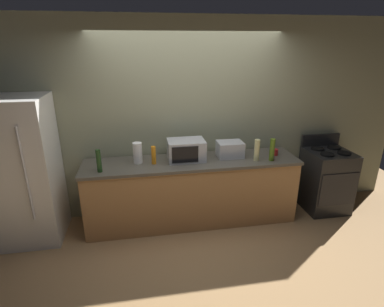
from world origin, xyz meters
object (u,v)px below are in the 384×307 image
object	(u,v)px
refrigerator	(25,171)
microwave	(186,150)
toaster_oven	(230,149)
mug_red	(275,152)
bottle_olive_oil	(272,150)
stove_range	(326,180)
bottle_vinegar	(257,150)
bottle_dish_soap	(154,155)
paper_towel_roll	(138,153)
bottle_wine	(99,161)

from	to	relation	value
refrigerator	microwave	world-z (taller)	refrigerator
toaster_oven	mug_red	bearing A→B (deg)	-4.53
refrigerator	bottle_olive_oil	size ratio (longest dim) A/B	6.06
microwave	mug_red	distance (m)	1.23
stove_range	bottle_vinegar	bearing A→B (deg)	-173.40
microwave	stove_range	bearing A→B (deg)	-1.33
refrigerator	bottle_dish_soap	bearing A→B (deg)	-0.79
paper_towel_roll	bottle_olive_oil	size ratio (longest dim) A/B	0.91
bottle_olive_oil	mug_red	bearing A→B (deg)	53.97
mug_red	microwave	bearing A→B (deg)	178.24
toaster_oven	paper_towel_roll	world-z (taller)	paper_towel_roll
bottle_wine	microwave	bearing A→B (deg)	11.26
stove_range	bottle_olive_oil	size ratio (longest dim) A/B	3.64
bottle_olive_oil	refrigerator	bearing A→B (deg)	176.83
refrigerator	bottle_olive_oil	xyz separation A→B (m)	(3.08, -0.17, 0.15)
stove_range	bottle_vinegar	world-z (taller)	bottle_vinegar
stove_range	mug_red	world-z (taller)	stove_range
paper_towel_roll	bottle_vinegar	world-z (taller)	bottle_vinegar
refrigerator	stove_range	distance (m)	4.07
stove_range	bottle_vinegar	xyz separation A→B (m)	(-1.17, -0.13, 0.58)
microwave	paper_towel_roll	size ratio (longest dim) A/B	1.78
microwave	mug_red	size ratio (longest dim) A/B	5.64
microwave	bottle_olive_oil	bearing A→B (deg)	-11.24
paper_towel_roll	bottle_dish_soap	xyz separation A→B (m)	(0.20, -0.07, -0.02)
refrigerator	bottle_vinegar	distance (m)	2.89
stove_range	bottle_dish_soap	xyz separation A→B (m)	(-2.50, -0.02, 0.56)
bottle_wine	mug_red	xyz separation A→B (m)	(2.32, 0.18, -0.10)
microwave	mug_red	world-z (taller)	microwave
stove_range	paper_towel_roll	bearing A→B (deg)	178.93
toaster_oven	mug_red	size ratio (longest dim) A/B	4.00
bottle_olive_oil	bottle_vinegar	size ratio (longest dim) A/B	1.04
bottle_olive_oil	bottle_dish_soap	world-z (taller)	bottle_olive_oil
refrigerator	paper_towel_roll	world-z (taller)	refrigerator
paper_towel_roll	bottle_wine	bearing A→B (deg)	-154.44
refrigerator	stove_range	size ratio (longest dim) A/B	1.67
refrigerator	bottle_olive_oil	world-z (taller)	refrigerator
stove_range	mug_red	bearing A→B (deg)	179.30
refrigerator	mug_red	xyz separation A→B (m)	(3.21, 0.01, 0.04)
refrigerator	bottle_wine	xyz separation A→B (m)	(0.90, -0.17, 0.14)
microwave	bottle_wine	bearing A→B (deg)	-168.74
stove_range	microwave	xyz separation A→B (m)	(-2.07, 0.05, 0.57)
bottle_dish_soap	refrigerator	bearing A→B (deg)	179.21
bottle_olive_oil	bottle_dish_soap	bearing A→B (deg)	174.43
refrigerator	bottle_dish_soap	xyz separation A→B (m)	(1.55, -0.02, 0.12)
bottle_vinegar	bottle_dish_soap	distance (m)	1.34
stove_range	microwave	size ratio (longest dim) A/B	2.25
bottle_dish_soap	mug_red	xyz separation A→B (m)	(1.66, 0.03, -0.07)
stove_range	toaster_oven	size ratio (longest dim) A/B	3.18
bottle_dish_soap	bottle_vinegar	bearing A→B (deg)	-4.86
stove_range	mug_red	distance (m)	0.97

